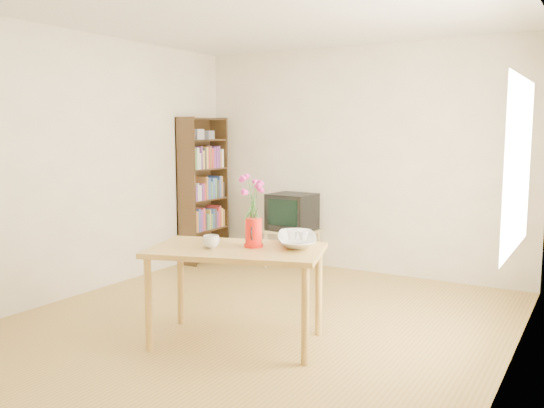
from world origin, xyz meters
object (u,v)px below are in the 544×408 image
Objects in this scene: pitcher at (254,234)px; mug at (211,242)px; television at (293,211)px; table at (236,259)px; bowl at (297,218)px.

pitcher is 1.77× the size of mug.
pitcher is 0.43× the size of television.
table is 0.24m from mug.
table is at bearing -68.34° from television.
table is at bearing 163.02° from mug.
pitcher is (0.09, 0.10, 0.19)m from table.
mug is at bearing -72.37° from television.
television reaches higher than mug.
mug is 0.28× the size of bowl.
table is 11.46× the size of mug.
table is 3.26× the size of bowl.
table is at bearing -158.51° from pitcher.
bowl is 2.38m from television.
table is 0.24m from pitcher.
television is (-0.65, 2.52, -0.12)m from mug.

